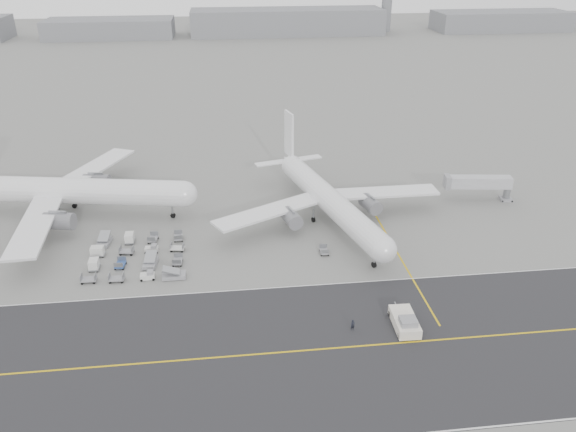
{
  "coord_description": "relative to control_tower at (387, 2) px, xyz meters",
  "views": [
    {
      "loc": [
        0.14,
        -77.87,
        50.81
      ],
      "look_at": [
        10.88,
        12.0,
        5.73
      ],
      "focal_mm": 35.0,
      "sensor_mm": 36.0,
      "label": 1
    }
  ],
  "objects": [
    {
      "name": "jet_bridge",
      "position": [
        -46.5,
        -238.73,
        -12.35
      ],
      "size": [
        15.0,
        4.62,
        5.6
      ],
      "rotation": [
        0.0,
        0.0,
        -0.13
      ],
      "color": "gray",
      "rests_on": "ground"
    },
    {
      "name": "airliner_b",
      "position": [
        -80.28,
        -244.29,
        -11.45
      ],
      "size": [
        46.21,
        47.27,
        16.63
      ],
      "rotation": [
        0.0,
        0.0,
        0.25
      ],
      "color": "white",
      "rests_on": "ground"
    },
    {
      "name": "ground_crew_a",
      "position": [
        -82.9,
        -279.37,
        -15.36
      ],
      "size": [
        0.74,
        0.59,
        1.78
      ],
      "primitive_type": "imported",
      "rotation": [
        0.0,
        0.0,
        0.28
      ],
      "color": "black",
      "rests_on": "ground"
    },
    {
      "name": "ground",
      "position": [
        -100.0,
        -265.0,
        -16.25
      ],
      "size": [
        700.0,
        700.0,
        0.0
      ],
      "primitive_type": "plane",
      "color": "gray",
      "rests_on": "ground"
    },
    {
      "name": "stray_dolly",
      "position": [
        -83.14,
        -257.34,
        -16.25
      ],
      "size": [
        1.48,
        2.34,
        1.42
      ],
      "primitive_type": null,
      "rotation": [
        0.0,
        0.0,
        -0.03
      ],
      "color": "silver",
      "rests_on": "ground"
    },
    {
      "name": "taxiway",
      "position": [
        -94.98,
        -282.98,
        -16.24
      ],
      "size": [
        220.0,
        59.0,
        0.03
      ],
      "color": "#2B2B2E",
      "rests_on": "ground"
    },
    {
      "name": "pushback_tug",
      "position": [
        -75.27,
        -279.69,
        -15.22
      ],
      "size": [
        3.42,
        8.82,
        2.51
      ],
      "rotation": [
        0.0,
        0.0,
        -0.03
      ],
      "color": "white",
      "rests_on": "ground"
    },
    {
      "name": "control_tower",
      "position": [
        0.0,
        0.0,
        0.0
      ],
      "size": [
        7.0,
        7.0,
        31.25
      ],
      "color": "slate",
      "rests_on": "ground"
    },
    {
      "name": "airliner_a",
      "position": [
        -131.93,
        -235.63,
        -10.91
      ],
      "size": [
        53.26,
        52.22,
        18.53
      ],
      "rotation": [
        0.0,
        0.0,
        1.39
      ],
      "color": "white",
      "rests_on": "ground"
    },
    {
      "name": "gse_cluster",
      "position": [
        -116.14,
        -255.5,
        -16.25
      ],
      "size": [
        22.86,
        22.15,
        1.93
      ],
      "primitive_type": null,
      "rotation": [
        0.0,
        0.0,
        -0.07
      ],
      "color": "gray",
      "rests_on": "ground"
    },
    {
      "name": "horizon_buildings",
      "position": [
        -70.0,
        -5.0,
        -16.25
      ],
      "size": [
        520.0,
        28.0,
        28.0
      ],
      "primitive_type": null,
      "color": "slate",
      "rests_on": "ground"
    }
  ]
}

